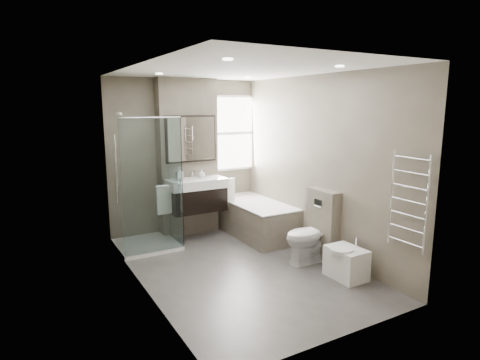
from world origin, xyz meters
TOP-DOWN VIEW (x-y plane):
  - room at (0.00, 0.00)m, footprint 2.70×3.90m
  - vanity_pier at (0.00, 1.77)m, footprint 1.00×0.25m
  - vanity at (0.00, 1.43)m, footprint 0.95×0.47m
  - mirror_cabinet at (0.00, 1.61)m, footprint 0.86×0.08m
  - towel_left at (-0.56, 1.40)m, footprint 0.24×0.06m
  - towel_right at (0.56, 1.40)m, footprint 0.24×0.06m
  - shower_enclosure at (-0.75, 1.35)m, footprint 0.90×0.90m
  - bathtub at (0.92, 1.10)m, footprint 0.75×1.60m
  - window at (0.90, 1.88)m, footprint 0.98×0.06m
  - toilet at (0.97, -0.28)m, footprint 0.75×0.44m
  - cistern_box at (1.21, -0.25)m, footprint 0.19×0.55m
  - bidet at (1.01, -0.93)m, footprint 0.42×0.49m
  - towel_radiator at (1.25, -1.60)m, footprint 0.03×0.49m
  - soap_bottle_a at (-0.27, 1.45)m, footprint 0.09×0.10m
  - soap_bottle_b at (0.11, 1.47)m, footprint 0.11×0.11m

SIDE VIEW (x-z plane):
  - bidet at x=1.01m, z-range -0.05..0.46m
  - bathtub at x=0.92m, z-range 0.03..0.60m
  - toilet at x=0.97m, z-range 0.00..0.76m
  - shower_enclosure at x=-0.75m, z-range -0.51..1.49m
  - cistern_box at x=1.21m, z-range 0.00..1.00m
  - towel_left at x=-0.56m, z-range 0.50..0.94m
  - towel_right at x=0.56m, z-range 0.50..0.94m
  - vanity at x=0.00m, z-range 0.41..1.07m
  - soap_bottle_b at x=0.11m, z-range 1.00..1.14m
  - soap_bottle_a at x=-0.27m, z-range 1.00..1.21m
  - towel_radiator at x=1.25m, z-range 0.57..1.67m
  - room at x=0.00m, z-range -0.05..2.65m
  - vanity_pier at x=0.00m, z-range 0.00..2.60m
  - mirror_cabinet at x=0.00m, z-range 1.25..2.01m
  - window at x=0.90m, z-range 1.01..2.34m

